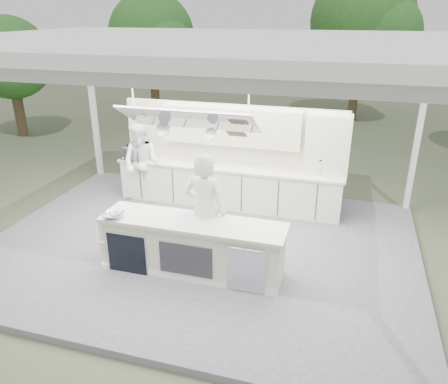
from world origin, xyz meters
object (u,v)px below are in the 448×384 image
(back_counter, at_px, (228,185))
(sous_chef, at_px, (142,164))
(head_chef, at_px, (205,211))
(demo_island, at_px, (192,246))

(back_counter, xyz_separation_m, sous_chef, (-1.93, -0.35, 0.44))
(head_chef, relative_size, sous_chef, 1.10)
(demo_island, bearing_deg, head_chef, 63.80)
(back_counter, distance_m, sous_chef, 2.01)
(demo_island, relative_size, head_chef, 1.53)
(back_counter, relative_size, head_chef, 2.51)
(sous_chef, bearing_deg, head_chef, -39.30)
(sous_chef, bearing_deg, demo_island, -44.87)
(demo_island, relative_size, back_counter, 0.61)
(demo_island, xyz_separation_m, head_chef, (0.15, 0.30, 0.54))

